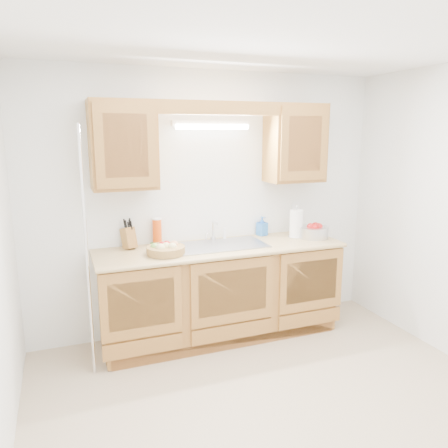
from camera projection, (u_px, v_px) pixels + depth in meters
name	position (u px, v px, depth m)	size (l,w,h in m)	color
room	(283.00, 238.00, 2.88)	(3.52, 3.50, 2.50)	tan
base_cabinets	(221.00, 292.00, 4.14)	(2.20, 0.60, 0.86)	#A2702F
countertop	(221.00, 248.00, 4.04)	(2.30, 0.63, 0.04)	tan
upper_cabinet_left	(123.00, 145.00, 3.69)	(0.55, 0.33, 0.75)	#A2702F
upper_cabinet_right	(295.00, 143.00, 4.27)	(0.55, 0.33, 0.75)	#A2702F
valance	(221.00, 108.00, 3.78)	(2.20, 0.05, 0.12)	#A2702F
fluorescent_fixture	(212.00, 125.00, 4.02)	(0.76, 0.08, 0.08)	white
sink	(220.00, 253.00, 4.07)	(0.84, 0.46, 0.36)	#9E9EA3
wire_shelf_pole	(87.00, 255.00, 3.37)	(0.03, 0.03, 2.00)	silver
outlet_plate	(295.00, 208.00, 4.59)	(0.08, 0.01, 0.12)	white
fruit_basket	(166.00, 249.00, 3.76)	(0.40, 0.40, 0.10)	olive
knife_block	(129.00, 237.00, 3.94)	(0.15, 0.18, 0.28)	#A2702F
orange_canister	(157.00, 232.00, 4.06)	(0.11, 0.11, 0.25)	#D8460C
soap_bottle	(262.00, 226.00, 4.44)	(0.09, 0.09, 0.20)	blue
sponge	(158.00, 244.00, 4.08)	(0.13, 0.11, 0.02)	#CC333F
paper_towel	(296.00, 224.00, 4.34)	(0.17, 0.17, 0.33)	silver
apple_bowl	(314.00, 231.00, 4.34)	(0.37, 0.37, 0.15)	silver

